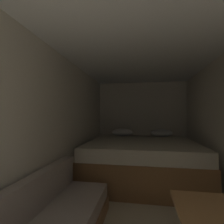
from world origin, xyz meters
TOP-DOWN VIEW (x-y plane):
  - ground_plane at (0.00, 1.79)m, footprint 6.75×6.75m
  - wall_back at (0.00, 4.19)m, footprint 2.34×0.05m
  - wall_left at (-1.14, 1.79)m, footprint 0.05×4.75m
  - ceiling_slab at (0.00, 1.79)m, footprint 2.34×4.75m
  - bed at (0.00, 3.14)m, footprint 2.12×1.99m

SIDE VIEW (x-z plane):
  - ground_plane at x=0.00m, z-range 0.00..0.00m
  - bed at x=0.00m, z-range -0.09..0.86m
  - wall_back at x=0.00m, z-range 0.00..2.15m
  - wall_left at x=-1.14m, z-range 0.00..2.15m
  - ceiling_slab at x=0.00m, z-range 2.15..2.20m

